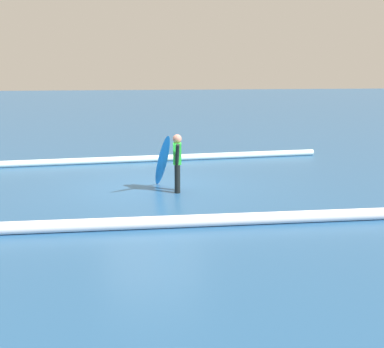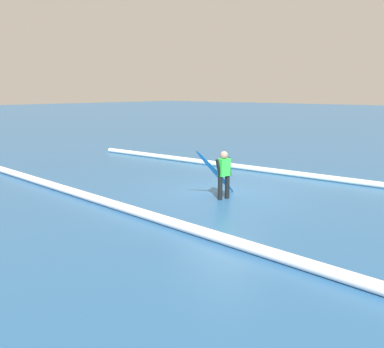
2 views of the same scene
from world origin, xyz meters
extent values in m
plane|color=#26578A|center=(0.00, 0.00, 0.00)|extent=(172.47, 172.47, 0.00)
cylinder|color=black|center=(-0.52, 0.78, 0.35)|extent=(0.14, 0.14, 0.70)
cylinder|color=black|center=(-0.57, 0.51, 0.35)|extent=(0.14, 0.14, 0.70)
cube|color=#2DD83F|center=(-0.55, 0.65, 0.96)|extent=(0.26, 0.37, 0.51)
sphere|color=tan|center=(-0.55, 0.65, 1.32)|extent=(0.22, 0.22, 0.22)
cylinder|color=black|center=(-0.51, 0.86, 0.96)|extent=(0.09, 0.24, 0.54)
cylinder|color=black|center=(-0.58, 0.43, 0.96)|extent=(0.09, 0.14, 0.55)
ellipsoid|color=#268CE5|center=(-0.18, 0.58, 0.75)|extent=(0.25, 1.83, 1.53)
ellipsoid|color=black|center=(-0.18, 0.58, 0.75)|extent=(0.10, 1.47, 1.23)
cylinder|color=white|center=(1.91, -3.81, 0.10)|extent=(16.52, 0.74, 0.21)
cylinder|color=white|center=(0.15, 3.58, 0.12)|extent=(20.49, 1.70, 0.24)
camera|label=1|loc=(1.60, 12.62, 2.84)|focal=47.13mm
camera|label=2|loc=(-8.45, 10.95, 3.18)|focal=42.09mm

